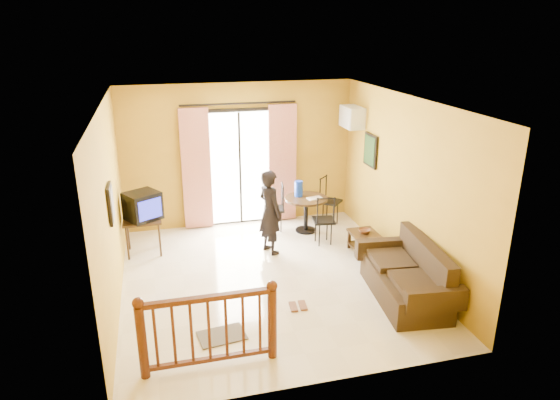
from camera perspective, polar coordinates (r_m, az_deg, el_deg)
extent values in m
plane|color=beige|center=(8.02, -1.28, -9.03)|extent=(5.00, 5.00, 0.00)
plane|color=white|center=(7.11, -1.46, 11.19)|extent=(5.00, 5.00, 0.00)
plane|color=#B78C23|center=(9.80, -4.69, 5.11)|extent=(4.50, 0.00, 4.50)
plane|color=#B78C23|center=(5.24, 4.92, -8.25)|extent=(4.50, 0.00, 4.50)
plane|color=#B78C23|center=(7.31, -18.81, -0.99)|extent=(0.00, 5.00, 5.00)
plane|color=#B78C23|center=(8.22, 14.10, 1.73)|extent=(0.00, 5.00, 5.00)
cube|color=black|center=(9.85, -4.64, 3.68)|extent=(1.34, 0.03, 2.34)
cube|color=white|center=(9.81, -4.60, 3.63)|extent=(1.20, 0.04, 2.20)
cube|color=black|center=(9.80, -4.58, 3.60)|extent=(0.04, 0.02, 2.20)
cube|color=beige|center=(9.65, -9.54, 3.45)|extent=(0.55, 0.08, 2.35)
cube|color=beige|center=(9.93, 0.29, 4.18)|extent=(0.55, 0.08, 2.35)
cylinder|color=black|center=(9.50, -4.76, 10.94)|extent=(2.20, 0.04, 0.04)
cube|color=black|center=(8.95, -15.48, -2.21)|extent=(0.65, 0.54, 0.04)
cylinder|color=black|center=(8.88, -17.04, -4.72)|extent=(0.04, 0.04, 0.62)
cylinder|color=black|center=(8.86, -13.57, -4.44)|extent=(0.04, 0.04, 0.62)
cylinder|color=black|center=(9.28, -16.96, -3.66)|extent=(0.04, 0.04, 0.62)
cylinder|color=black|center=(9.26, -13.65, -3.38)|extent=(0.04, 0.04, 0.62)
cube|color=black|center=(8.86, -15.44, -0.64)|extent=(0.70, 0.68, 0.48)
cube|color=#2227CE|center=(8.66, -14.62, -1.03)|extent=(0.37, 0.23, 0.34)
cube|color=black|center=(7.07, -18.80, -0.39)|extent=(0.04, 0.42, 0.52)
cube|color=#5A524D|center=(7.07, -18.60, -0.37)|extent=(0.01, 0.34, 0.44)
cylinder|color=black|center=(9.55, 3.02, 0.16)|extent=(0.82, 0.82, 0.04)
cylinder|color=black|center=(9.66, 2.98, -1.71)|extent=(0.08, 0.08, 0.67)
cylinder|color=black|center=(9.78, 2.95, -3.44)|extent=(0.40, 0.40, 0.03)
cylinder|color=#1436C0|center=(9.57, 2.15, 1.30)|extent=(0.16, 0.16, 0.30)
cube|color=beige|center=(9.49, 3.99, 0.20)|extent=(0.31, 0.22, 0.02)
cube|color=silver|center=(9.69, 8.25, 9.36)|extent=(0.30, 0.60, 0.40)
cube|color=gray|center=(9.64, 7.42, 9.34)|extent=(0.02, 0.56, 0.36)
cube|color=black|center=(9.26, 10.32, 5.60)|extent=(0.04, 0.50, 0.60)
cube|color=black|center=(9.25, 10.17, 5.60)|extent=(0.01, 0.42, 0.52)
cube|color=black|center=(8.75, 9.99, -4.19)|extent=(0.46, 0.83, 0.04)
cube|color=black|center=(8.85, 9.89, -5.62)|extent=(0.42, 0.79, 0.03)
cube|color=black|center=(8.45, 9.78, -6.40)|extent=(0.05, 0.05, 0.35)
cube|color=black|center=(8.60, 12.05, -6.08)|extent=(0.05, 0.05, 0.35)
cube|color=black|center=(9.07, 7.90, -4.43)|extent=(0.05, 0.05, 0.35)
cube|color=black|center=(9.21, 10.05, -4.17)|extent=(0.05, 0.05, 0.35)
imported|color=brown|center=(8.86, 9.62, -3.51)|extent=(0.28, 0.28, 0.07)
cube|color=black|center=(7.64, 14.03, -9.44)|extent=(1.01, 1.74, 0.42)
cube|color=black|center=(7.62, 16.34, -6.67)|extent=(0.37, 1.67, 0.57)
cube|color=black|center=(6.93, 17.34, -10.82)|extent=(0.84, 0.26, 0.31)
cube|color=black|center=(8.17, 11.52, -5.44)|extent=(0.84, 0.26, 0.31)
cube|color=black|center=(7.23, 15.17, -9.16)|extent=(0.64, 0.73, 0.10)
cube|color=black|center=(7.79, 12.59, -6.74)|extent=(0.64, 0.73, 0.10)
imported|color=black|center=(8.63, -1.15, -1.37)|extent=(0.54, 0.64, 1.50)
cylinder|color=#471E0F|center=(6.01, -15.48, -15.45)|extent=(0.11, 0.11, 0.92)
cylinder|color=#471E0F|center=(6.11, -0.89, -13.97)|extent=(0.11, 0.11, 0.92)
sphere|color=#471E0F|center=(5.74, -15.94, -11.26)|extent=(0.13, 0.13, 0.13)
sphere|color=#471E0F|center=(5.85, -0.92, -9.80)|extent=(0.13, 0.13, 0.13)
cube|color=#471E0F|center=(5.77, -8.32, -11.04)|extent=(1.55, 0.08, 0.06)
cube|color=#471E0F|center=(6.22, -7.93, -17.55)|extent=(1.55, 0.06, 0.05)
cube|color=#534C42|center=(6.75, -6.66, -15.13)|extent=(0.65, 0.48, 0.02)
cube|color=brown|center=(7.28, 1.53, -12.10)|extent=(0.13, 0.26, 0.03)
cube|color=brown|center=(7.31, 2.61, -11.95)|extent=(0.13, 0.26, 0.03)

